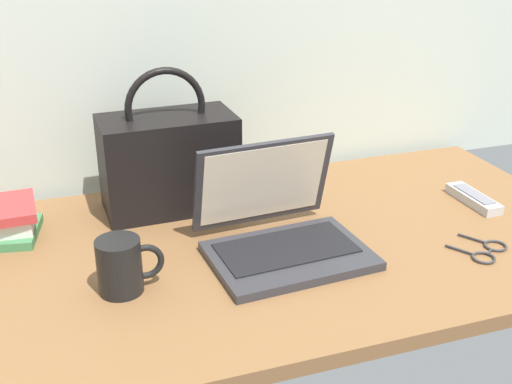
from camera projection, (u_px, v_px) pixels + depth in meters
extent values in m
cube|color=brown|center=(237.00, 254.00, 1.34)|extent=(1.60, 0.76, 0.03)
cube|color=#2D2D33|center=(289.00, 256.00, 1.28)|extent=(0.32, 0.24, 0.02)
cube|color=black|center=(286.00, 248.00, 1.29)|extent=(0.28, 0.16, 0.00)
cube|color=#2D2D33|center=(263.00, 182.00, 1.35)|extent=(0.30, 0.08, 0.20)
cube|color=beige|center=(264.00, 183.00, 1.35)|extent=(0.27, 0.06, 0.17)
cylinder|color=black|center=(119.00, 266.00, 1.16)|extent=(0.08, 0.08, 0.10)
torus|color=black|center=(145.00, 262.00, 1.17)|extent=(0.07, 0.01, 0.07)
cylinder|color=brown|center=(117.00, 244.00, 1.14)|extent=(0.07, 0.07, 0.00)
cube|color=#B7B7B7|center=(473.00, 199.00, 1.53)|extent=(0.05, 0.16, 0.02)
cube|color=slate|center=(474.00, 194.00, 1.52)|extent=(0.03, 0.12, 0.00)
torus|color=#333338|center=(484.00, 258.00, 1.28)|extent=(0.06, 0.06, 0.01)
torus|color=#333338|center=(496.00, 246.00, 1.33)|extent=(0.06, 0.06, 0.01)
cube|color=#333338|center=(490.00, 252.00, 1.31)|extent=(0.02, 0.01, 0.00)
cube|color=#333338|center=(459.00, 250.00, 1.31)|extent=(0.03, 0.05, 0.00)
cube|color=#333338|center=(472.00, 238.00, 1.36)|extent=(0.03, 0.05, 0.00)
cube|color=black|center=(169.00, 163.00, 1.47)|extent=(0.30, 0.17, 0.22)
torus|color=black|center=(166.00, 108.00, 1.42)|extent=(0.18, 0.02, 0.18)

